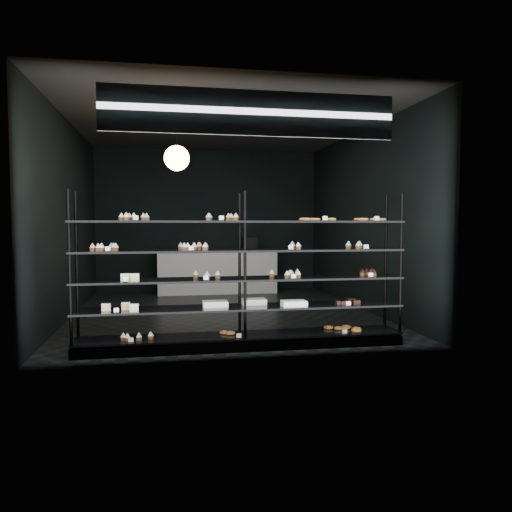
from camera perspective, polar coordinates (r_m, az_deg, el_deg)
room at (r=8.51m, az=-3.82°, el=4.19°), size 5.01×6.01×3.20m
display_shelf at (r=6.13m, az=-1.77°, el=-4.70°), size 4.00×0.50×1.91m
signage at (r=5.74m, az=-0.52°, el=16.03°), size 3.30×0.05×0.50m
pendant_lamp at (r=7.24m, az=-9.05°, el=10.99°), size 0.35×0.35×0.91m
service_counter at (r=11.06m, az=-4.40°, el=-1.64°), size 2.69×0.65×1.23m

